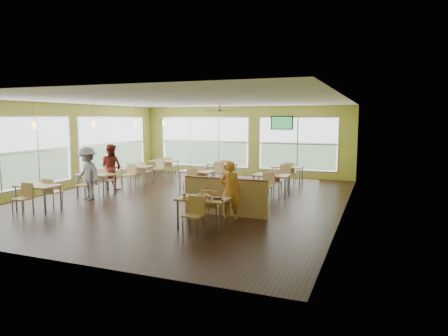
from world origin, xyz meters
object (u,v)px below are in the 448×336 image
Objects in this scene: half_wall_divider at (225,196)px; main_table at (203,203)px; food_basket at (217,198)px; man_plaid at (230,190)px.

main_table is at bearing -90.00° from half_wall_divider.
half_wall_divider is 1.52m from food_basket.
main_table reaches higher than food_basket.
food_basket is (0.37, -0.00, 0.15)m from main_table.
food_basket is (0.08, -1.07, 0.00)m from man_plaid.
main_table is 0.63× the size of half_wall_divider.
man_plaid is 1.07m from food_basket.
man_plaid reaches higher than main_table.
half_wall_divider is (0.00, 1.45, -0.11)m from main_table.
half_wall_divider is 0.55m from man_plaid.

